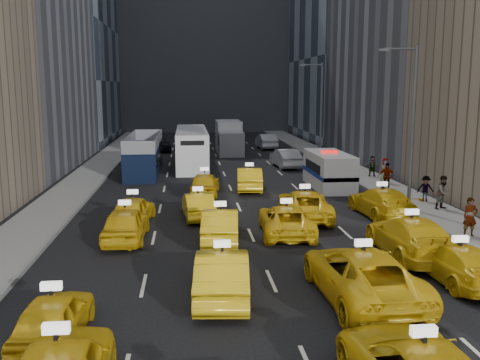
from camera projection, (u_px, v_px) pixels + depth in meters
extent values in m
plane|color=black|center=(281.00, 303.00, 17.08)|extent=(160.00, 160.00, 0.00)
cube|color=gray|center=(87.00, 177.00, 40.55)|extent=(3.00, 90.00, 0.15)
cube|color=gray|center=(356.00, 173.00, 42.60)|extent=(3.00, 90.00, 0.15)
cube|color=slate|center=(107.00, 177.00, 40.69)|extent=(0.15, 90.00, 0.18)
cube|color=slate|center=(338.00, 173.00, 42.46)|extent=(0.15, 90.00, 0.18)
cube|color=slate|center=(203.00, 3.00, 84.25)|extent=(30.00, 12.00, 40.00)
cylinder|color=#595B60|center=(413.00, 130.00, 28.98)|extent=(0.20, 0.20, 9.00)
cylinder|color=#595B60|center=(401.00, 49.00, 28.16)|extent=(1.80, 0.12, 0.12)
cube|color=slate|center=(384.00, 50.00, 28.08)|extent=(0.50, 0.22, 0.12)
cylinder|color=#595B60|center=(321.00, 113.00, 48.59)|extent=(0.20, 0.20, 9.00)
cylinder|color=#595B60|center=(313.00, 65.00, 47.77)|extent=(1.80, 0.12, 0.12)
cube|color=slate|center=(303.00, 65.00, 47.69)|extent=(0.50, 0.22, 0.12)
imported|color=gold|center=(53.00, 318.00, 14.38)|extent=(1.76, 4.04, 1.36)
imported|color=gold|center=(222.00, 274.00, 17.45)|extent=(2.06, 4.95, 1.59)
imported|color=gold|center=(362.00, 274.00, 17.30)|extent=(2.98, 6.09, 1.67)
imported|color=gold|center=(458.00, 263.00, 18.83)|extent=(1.97, 4.69, 1.35)
imported|color=gold|center=(126.00, 224.00, 23.89)|extent=(1.94, 4.56, 1.54)
imported|color=gold|center=(220.00, 225.00, 23.86)|extent=(1.94, 4.62, 1.48)
imported|color=gold|center=(286.00, 220.00, 24.88)|extent=(2.66, 5.18, 1.40)
imported|color=gold|center=(410.00, 237.00, 21.67)|extent=(2.40, 5.69, 1.64)
imported|color=gold|center=(133.00, 210.00, 26.91)|extent=(2.23, 4.36, 1.42)
imported|color=gold|center=(198.00, 205.00, 28.09)|extent=(1.78, 4.21, 1.35)
imported|color=gold|center=(305.00, 205.00, 27.90)|extent=(3.08, 5.68, 1.51)
imported|color=gold|center=(381.00, 202.00, 28.44)|extent=(2.50, 5.44, 1.54)
imported|color=gold|center=(205.00, 184.00, 34.03)|extent=(2.18, 4.50, 1.48)
imported|color=gold|center=(249.00, 179.00, 35.75)|extent=(2.01, 4.75, 1.52)
cube|color=silver|center=(329.00, 170.00, 36.56)|extent=(2.85, 6.19, 2.40)
cylinder|color=black|center=(322.00, 186.00, 34.52)|extent=(0.28, 0.96, 0.96)
cylinder|color=black|center=(352.00, 186.00, 34.72)|extent=(0.28, 0.96, 0.96)
cylinder|color=black|center=(308.00, 176.00, 38.64)|extent=(0.28, 0.96, 0.96)
cylinder|color=black|center=(334.00, 175.00, 38.84)|extent=(0.28, 0.96, 0.96)
cube|color=navy|center=(329.00, 173.00, 36.58)|extent=(2.90, 6.20, 0.27)
cube|color=red|center=(330.00, 152.00, 36.34)|extent=(1.12, 0.48, 0.17)
cube|color=black|center=(144.00, 154.00, 42.80)|extent=(3.06, 10.62, 3.05)
cylinder|color=black|center=(125.00, 175.00, 38.61)|extent=(0.28, 1.10, 1.10)
cylinder|color=black|center=(155.00, 175.00, 38.81)|extent=(0.28, 1.10, 1.10)
cylinder|color=black|center=(136.00, 159.00, 47.12)|extent=(0.28, 1.10, 1.10)
cylinder|color=black|center=(160.00, 159.00, 47.33)|extent=(0.28, 1.10, 1.10)
cube|color=silver|center=(192.00, 148.00, 46.74)|extent=(4.27, 12.64, 3.20)
cylinder|color=black|center=(178.00, 169.00, 41.61)|extent=(0.28, 1.10, 1.10)
cylinder|color=black|center=(207.00, 168.00, 41.83)|extent=(0.28, 1.10, 1.10)
cylinder|color=black|center=(179.00, 152.00, 52.01)|extent=(0.28, 1.10, 1.10)
cylinder|color=black|center=(203.00, 152.00, 52.23)|extent=(0.28, 1.10, 1.10)
cube|color=silver|center=(229.00, 137.00, 55.62)|extent=(2.76, 7.38, 3.34)
cylinder|color=black|center=(220.00, 151.00, 53.01)|extent=(0.28, 1.10, 1.10)
cylinder|color=black|center=(242.00, 151.00, 53.23)|extent=(0.28, 1.10, 1.10)
cylinder|color=black|center=(217.00, 145.00, 58.40)|extent=(0.28, 1.10, 1.10)
cylinder|color=black|center=(237.00, 145.00, 58.62)|extent=(0.28, 1.10, 1.10)
imported|color=#ACADB4|center=(285.00, 158.00, 45.91)|extent=(2.14, 5.04, 1.62)
imported|color=black|center=(159.00, 145.00, 57.42)|extent=(2.69, 5.20, 1.40)
imported|color=slate|center=(230.00, 141.00, 62.04)|extent=(2.32, 4.92, 1.39)
imported|color=black|center=(192.00, 142.00, 60.10)|extent=(2.03, 4.17, 1.37)
imported|color=#AFB2B8|center=(266.00, 141.00, 60.04)|extent=(1.95, 5.14, 1.68)
imported|color=gray|center=(470.00, 217.00, 24.10)|extent=(0.69, 0.49, 1.77)
imported|color=gray|center=(443.00, 192.00, 29.47)|extent=(1.03, 0.81, 1.86)
imported|color=gray|center=(426.00, 189.00, 31.49)|extent=(1.06, 0.66, 1.52)
imported|color=gray|center=(387.00, 177.00, 34.85)|extent=(1.16, 0.76, 1.82)
imported|color=gray|center=(385.00, 170.00, 37.61)|extent=(0.95, 0.66, 1.76)
imported|color=gray|center=(372.00, 166.00, 40.45)|extent=(1.48, 0.76, 1.53)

